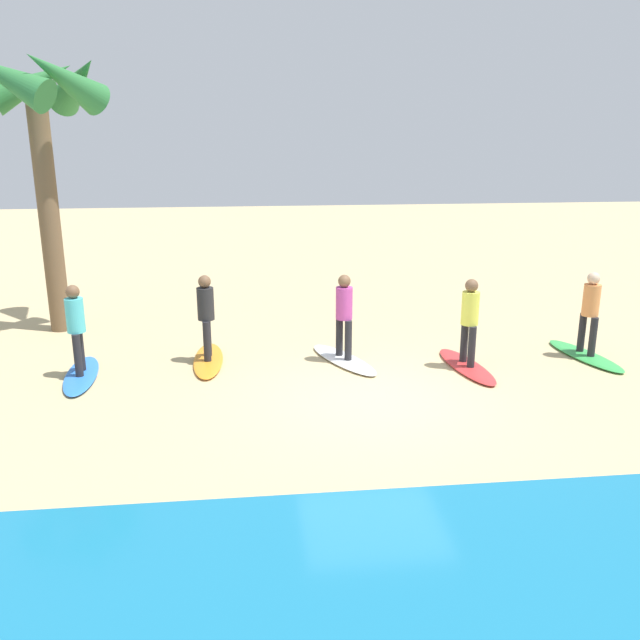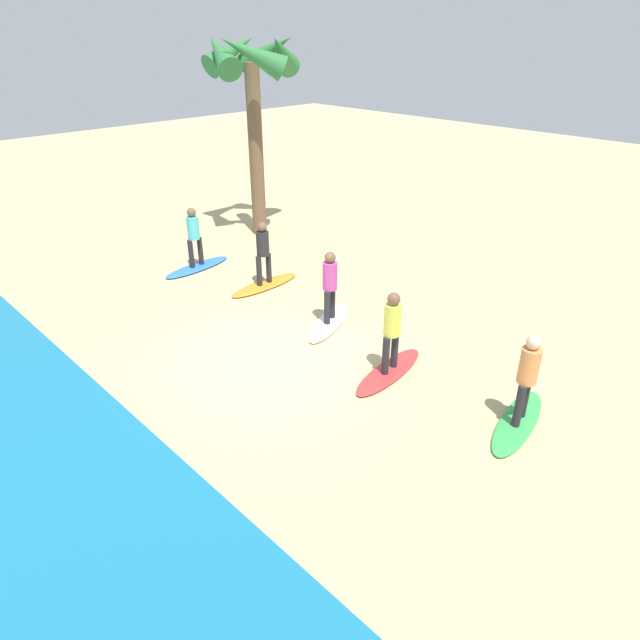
% 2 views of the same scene
% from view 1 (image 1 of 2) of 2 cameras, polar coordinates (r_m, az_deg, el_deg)
% --- Properties ---
extents(ground_plane, '(60.00, 60.00, 0.00)m').
position_cam_1_polar(ground_plane, '(11.24, 4.74, -6.74)').
color(ground_plane, tan).
extents(surfboard_green, '(0.97, 2.17, 0.09)m').
position_cam_1_polar(surfboard_green, '(14.14, 21.86, -2.86)').
color(surfboard_green, green).
rests_on(surfboard_green, ground).
extents(surfer_green, '(0.32, 0.45, 1.64)m').
position_cam_1_polar(surfer_green, '(13.87, 22.28, 1.03)').
color(surfer_green, '#232328').
rests_on(surfer_green, surfboard_green).
extents(surfboard_red, '(0.83, 2.15, 0.09)m').
position_cam_1_polar(surfboard_red, '(12.85, 12.51, -3.90)').
color(surfboard_red, red).
rests_on(surfboard_red, ground).
extents(surfer_red, '(0.32, 0.46, 1.64)m').
position_cam_1_polar(surfer_red, '(12.55, 12.78, 0.36)').
color(surfer_red, '#232328').
rests_on(surfer_red, surfboard_red).
extents(surfboard_white, '(1.37, 2.15, 0.09)m').
position_cam_1_polar(surfboard_white, '(12.91, 2.04, -3.42)').
color(surfboard_white, white).
rests_on(surfboard_white, ground).
extents(surfer_white, '(0.32, 0.43, 1.64)m').
position_cam_1_polar(surfer_white, '(12.62, 2.09, 0.83)').
color(surfer_white, '#232328').
rests_on(surfer_white, surfboard_white).
extents(surfboard_orange, '(0.58, 2.11, 0.09)m').
position_cam_1_polar(surfboard_orange, '(13.04, -9.60, -3.44)').
color(surfboard_orange, orange).
rests_on(surfboard_orange, ground).
extents(surfer_orange, '(0.32, 0.46, 1.64)m').
position_cam_1_polar(surfer_orange, '(12.75, -9.80, 0.77)').
color(surfer_orange, '#232328').
rests_on(surfer_orange, surfboard_orange).
extents(surfboard_blue, '(0.74, 2.14, 0.09)m').
position_cam_1_polar(surfboard_blue, '(12.85, -19.87, -4.49)').
color(surfboard_blue, blue).
rests_on(surfboard_blue, ground).
extents(surfer_blue, '(0.32, 0.46, 1.64)m').
position_cam_1_polar(surfer_blue, '(12.56, -20.30, -0.24)').
color(surfer_blue, '#232328').
rests_on(surfer_blue, surfboard_blue).
extents(palm_tree, '(2.88, 3.03, 6.04)m').
position_cam_1_polar(palm_tree, '(15.50, -23.22, 16.59)').
color(palm_tree, brown).
rests_on(palm_tree, ground).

